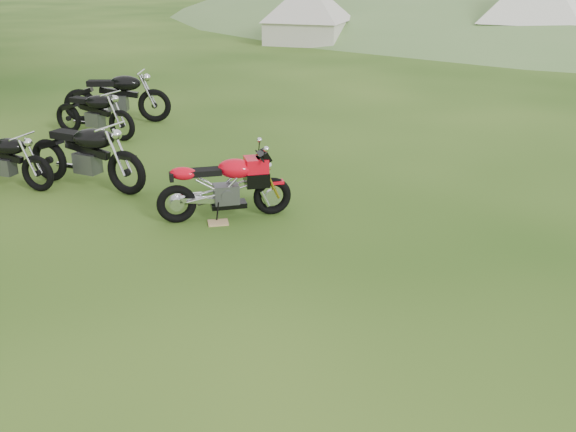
% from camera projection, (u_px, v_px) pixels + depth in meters
% --- Properties ---
extents(ground, '(120.00, 120.00, 0.00)m').
position_uv_depth(ground, '(251.00, 282.00, 6.89)').
color(ground, '#183E0D').
rests_on(ground, ground).
extents(sport_motorcycle, '(1.75, 1.00, 1.02)m').
position_uv_depth(sport_motorcycle, '(225.00, 182.00, 8.42)').
color(sport_motorcycle, red).
rests_on(sport_motorcycle, ground).
extents(plywood_board, '(0.32, 0.28, 0.02)m').
position_uv_depth(plywood_board, '(218.00, 223.00, 8.42)').
color(plywood_board, tan).
rests_on(plywood_board, ground).
extents(vintage_moto_a, '(2.12, 1.10, 1.09)m').
position_uv_depth(vintage_moto_a, '(85.00, 153.00, 9.55)').
color(vintage_moto_a, black).
rests_on(vintage_moto_a, ground).
extents(vintage_moto_b, '(1.77, 0.75, 0.91)m').
position_uv_depth(vintage_moto_b, '(2.00, 158.00, 9.61)').
color(vintage_moto_b, black).
rests_on(vintage_moto_b, ground).
extents(vintage_moto_c, '(1.89, 1.00, 0.97)m').
position_uv_depth(vintage_moto_c, '(94.00, 112.00, 12.33)').
color(vintage_moto_c, black).
rests_on(vintage_moto_c, ground).
extents(vintage_moto_d, '(2.23, 0.77, 1.15)m').
position_uv_depth(vintage_moto_d, '(117.00, 95.00, 13.44)').
color(vintage_moto_d, black).
rests_on(vintage_moto_d, ground).
extents(tent_left, '(3.46, 3.46, 2.55)m').
position_uv_depth(tent_left, '(308.00, 11.00, 25.94)').
color(tent_left, beige).
rests_on(tent_left, ground).
extents(tent_mid, '(3.37, 3.37, 2.50)m').
position_uv_depth(tent_mid, '(465.00, 9.00, 27.17)').
color(tent_mid, silver).
rests_on(tent_mid, ground).
extents(tent_right, '(4.46, 4.46, 2.98)m').
position_uv_depth(tent_right, '(537.00, 9.00, 23.80)').
color(tent_right, white).
rests_on(tent_right, ground).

